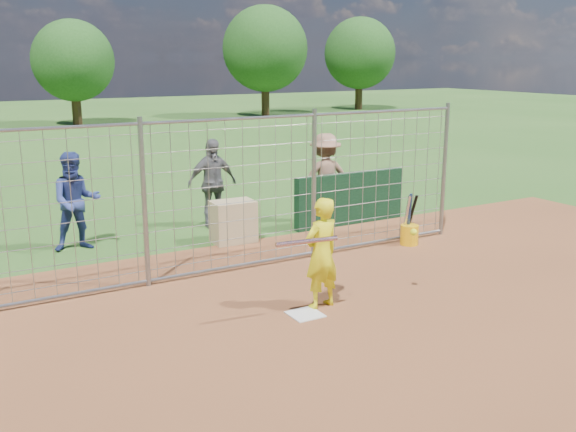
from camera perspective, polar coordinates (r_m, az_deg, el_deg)
ground at (r=9.06m, az=0.87°, el=-8.37°), size 100.00×100.00×0.00m
infield_dirt at (r=6.91m, az=14.19°, el=-16.28°), size 18.00×18.00×0.00m
home_plate at (r=8.90m, az=1.54°, el=-8.73°), size 0.43×0.43×0.02m
dugout_wall at (r=13.57m, az=5.50°, el=1.56°), size 2.60×0.20×1.10m
batter at (r=8.92m, az=2.99°, el=-3.34°), size 0.63×0.47×1.58m
bystander_a at (r=12.22m, az=-18.33°, el=1.24°), size 0.95×0.78×1.81m
bystander_b at (r=13.34m, az=-6.75°, el=2.93°), size 1.10×0.50×1.84m
bystander_c at (r=13.76m, az=3.31°, el=3.44°), size 1.35×0.96×1.89m
equipment_bin at (r=12.24m, az=-4.89°, el=-0.50°), size 0.83×0.59×0.80m
equipment_in_play at (r=8.57m, az=4.19°, el=-2.05°), size 2.31×0.18×0.22m
bucket_with_bats at (r=12.28m, az=10.73°, el=-1.40°), size 0.34×0.38×0.98m
backstop_fence at (r=10.38m, az=-4.73°, el=1.77°), size 9.08×0.08×2.60m
tree_line at (r=36.11m, az=-18.47°, el=13.63°), size 44.66×6.72×6.48m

